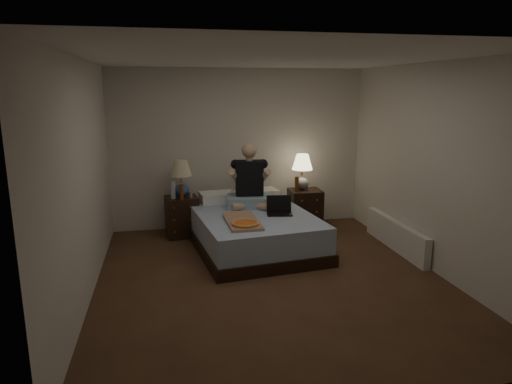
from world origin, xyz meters
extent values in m
cube|color=brown|center=(0.00, 0.00, 0.00)|extent=(4.00, 4.50, 0.00)
cube|color=white|center=(0.00, 0.00, 2.50)|extent=(4.00, 4.50, 0.00)
cube|color=silver|center=(0.00, 2.25, 1.25)|extent=(4.00, 0.00, 2.50)
cube|color=silver|center=(0.00, -2.25, 1.25)|extent=(4.00, 0.00, 2.50)
cube|color=silver|center=(-2.00, 0.00, 1.25)|extent=(0.00, 4.50, 2.50)
cube|color=silver|center=(2.00, 0.00, 1.25)|extent=(0.00, 4.50, 2.50)
cube|color=#5C7FB8|center=(0.01, 1.10, 0.25)|extent=(1.74, 2.18, 0.50)
cube|color=black|center=(-0.95, 1.85, 0.30)|extent=(0.51, 0.47, 0.60)
cube|color=black|center=(0.98, 1.82, 0.32)|extent=(0.50, 0.45, 0.63)
cylinder|color=silver|center=(-1.06, 1.78, 0.73)|extent=(0.07, 0.07, 0.25)
cylinder|color=#B4B3AF|center=(-0.81, 1.76, 0.65)|extent=(0.07, 0.07, 0.10)
cylinder|color=#5D340D|center=(-0.95, 1.67, 0.72)|extent=(0.06, 0.06, 0.23)
cylinder|color=#522C0B|center=(0.82, 1.75, 0.75)|extent=(0.06, 0.06, 0.23)
cube|color=silver|center=(1.93, 0.66, 0.20)|extent=(0.10, 1.60, 0.40)
camera|label=1|loc=(-1.17, -4.86, 2.18)|focal=32.00mm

